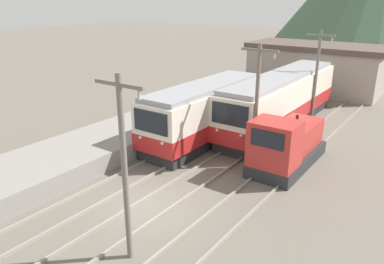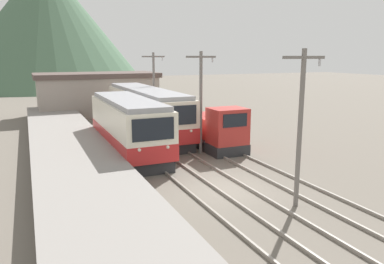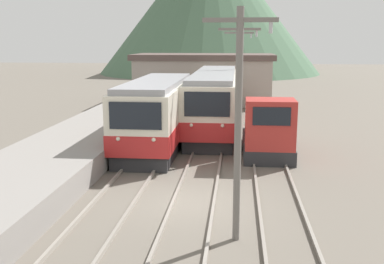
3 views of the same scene
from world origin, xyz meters
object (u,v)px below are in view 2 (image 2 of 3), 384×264
object	(u,v)px
shunting_locomotive	(216,131)
catenary_mast_near	(300,123)
catenary_mast_mid	(201,99)
commuter_train_left	(129,128)
commuter_train_center	(146,114)
catenary_mast_far	(154,87)

from	to	relation	value
shunting_locomotive	catenary_mast_near	bearing A→B (deg)	-98.22
catenary_mast_near	catenary_mast_mid	distance (m)	9.52
commuter_train_left	shunting_locomotive	size ratio (longest dim) A/B	1.79
commuter_train_center	catenary_mast_near	bearing A→B (deg)	-84.80
shunting_locomotive	catenary_mast_mid	distance (m)	2.92
catenary_mast_near	commuter_train_center	bearing A→B (deg)	95.20
catenary_mast_near	catenary_mast_far	bearing A→B (deg)	90.00
commuter_train_center	shunting_locomotive	xyz separation A→B (m)	(3.00, -6.26, -0.52)
catenary_mast_mid	catenary_mast_far	world-z (taller)	same
shunting_locomotive	catenary_mast_near	world-z (taller)	catenary_mast_near
commuter_train_center	catenary_mast_far	size ratio (longest dim) A/B	2.21
commuter_train_left	commuter_train_center	size ratio (longest dim) A/B	0.72
commuter_train_center	shunting_locomotive	bearing A→B (deg)	-64.39
catenary_mast_near	catenary_mast_far	world-z (taller)	same
catenary_mast_mid	catenary_mast_near	bearing A→B (deg)	-90.00
commuter_train_left	catenary_mast_near	size ratio (longest dim) A/B	1.60
catenary_mast_near	catenary_mast_mid	size ratio (longest dim) A/B	1.00
commuter_train_center	catenary_mast_far	distance (m)	3.43
commuter_train_left	catenary_mast_near	world-z (taller)	catenary_mast_near
commuter_train_center	shunting_locomotive	size ratio (longest dim) A/B	2.48
commuter_train_center	catenary_mast_far	xyz separation A→B (m)	(1.51, 2.45, 1.85)
shunting_locomotive	commuter_train_left	bearing A→B (deg)	170.98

